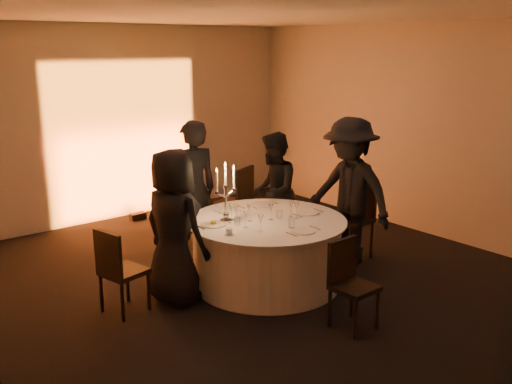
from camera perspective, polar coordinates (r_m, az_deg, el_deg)
floor at (r=6.71m, az=1.08°, el=-9.05°), size 7.00×7.00×0.00m
ceiling at (r=6.16m, az=1.22°, el=17.46°), size 7.00×7.00×0.00m
wall_back at (r=9.20m, az=-13.05°, el=6.74°), size 7.00×0.00×7.00m
wall_right at (r=8.48m, az=17.00°, el=5.86°), size 0.00×7.00×7.00m
uplighter_fixture at (r=9.23m, az=-11.73°, el=-2.37°), size 0.25×0.12×0.10m
banquet_table at (r=6.57m, az=1.10°, el=-5.97°), size 1.80×1.80×0.77m
chair_left at (r=5.96m, az=-13.68°, el=-7.31°), size 0.47×0.47×0.90m
chair_back_left at (r=7.73m, az=-7.02°, el=-1.80°), size 0.43×0.43×0.94m
chair_back_right at (r=8.05m, az=-1.83°, el=-0.60°), size 0.60×0.60×1.04m
chair_right at (r=7.44m, az=9.86°, el=-1.94°), size 0.48×0.48×1.07m
chair_front at (r=5.65m, az=9.30°, el=-8.57°), size 0.39×0.39×0.87m
guest_left at (r=6.04m, az=-8.24°, el=-3.49°), size 0.70×0.91×1.66m
guest_back_left at (r=7.26m, az=-6.33°, el=0.16°), size 0.71×0.53×1.79m
guest_back_right at (r=7.58m, az=1.73°, el=0.04°), size 0.97×0.96×1.58m
guest_right at (r=7.13m, az=9.31°, el=0.01°), size 0.81×1.26×1.84m
plate_left at (r=6.26m, az=-4.28°, el=-3.15°), size 0.36×0.28×0.08m
plate_back_left at (r=6.82m, az=-2.68°, el=-1.74°), size 0.36×0.27×0.01m
plate_back_right at (r=7.01m, az=0.71°, el=-1.26°), size 0.35×0.29×0.01m
plate_right at (r=6.70m, az=5.22°, el=-2.08°), size 0.36×0.26×0.01m
plate_front at (r=6.05m, az=4.76°, el=-3.91°), size 0.36×0.26×0.01m
coffee_cup at (r=5.94m, az=-2.69°, el=-3.98°), size 0.11×0.11×0.07m
candelabra at (r=6.31m, az=-3.04°, el=-0.90°), size 0.29×0.14×0.68m
wine_glass_a at (r=6.34m, az=-0.63°, el=-1.74°), size 0.07×0.07×0.19m
wine_glass_b at (r=5.97m, az=0.47°, el=-2.77°), size 0.07×0.07×0.19m
wine_glass_c at (r=6.40m, az=-2.47°, el=-1.62°), size 0.07×0.07×0.19m
wine_glass_d at (r=6.34m, az=-2.00°, el=-1.75°), size 0.07×0.07×0.19m
wine_glass_e at (r=6.39m, az=1.51°, el=-1.61°), size 0.07×0.07×0.19m
wine_glass_f at (r=6.51m, az=3.56°, el=-1.34°), size 0.07×0.07×0.19m
wine_glass_g at (r=6.46m, az=4.09°, el=-1.47°), size 0.07×0.07×0.19m
wine_glass_h at (r=6.11m, az=-1.05°, el=-2.37°), size 0.07×0.07×0.19m
tumbler_a at (r=6.48m, az=2.35°, el=-2.24°), size 0.07×0.07×0.09m
tumbler_b at (r=6.16m, az=3.59°, el=-3.18°), size 0.07×0.07×0.09m
tumbler_c at (r=6.46m, az=-1.73°, el=-2.29°), size 0.07×0.07×0.09m
tumbler_d at (r=6.24m, az=-1.88°, el=-2.92°), size 0.07×0.07×0.09m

